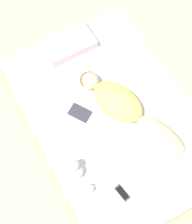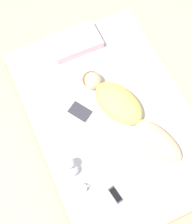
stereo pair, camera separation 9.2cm
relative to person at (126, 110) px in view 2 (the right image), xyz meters
name	(u,v)px [view 2 (the right image)]	position (x,y,z in m)	size (l,w,h in m)	color
ground_plane	(109,132)	(-0.13, 0.04, -0.62)	(12.00, 12.00, 0.00)	#B7A88E
bed	(110,124)	(-0.13, 0.04, -0.36)	(1.59, 2.31, 0.52)	tan
person	(126,110)	(0.00, 0.00, 0.00)	(0.64, 1.26, 0.21)	#DBB28E
open_magazine	(74,120)	(-0.49, 0.15, -0.09)	(0.55, 0.51, 0.01)	white
coffee_mug	(83,189)	(-0.68, -0.51, -0.06)	(0.11, 0.08, 0.08)	white
cell_phone	(116,195)	(-0.43, -0.68, -0.09)	(0.09, 0.17, 0.01)	#333842
plush_toy	(71,168)	(-0.71, -0.30, -0.01)	(0.13, 0.16, 0.19)	#B2BCCC
pillow	(75,42)	(-0.13, 0.96, -0.04)	(0.54, 0.33, 0.11)	beige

